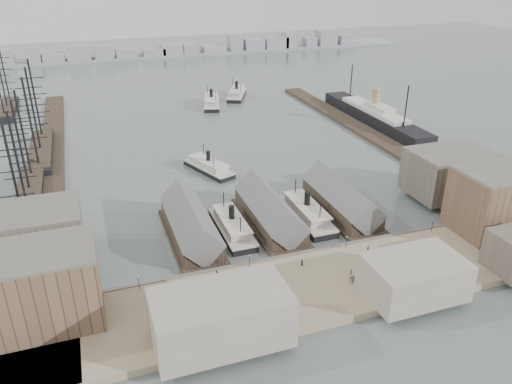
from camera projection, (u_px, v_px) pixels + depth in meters
name	position (u px, v px, depth m)	size (l,w,h in m)	color
ground	(289.00, 251.00, 148.81)	(900.00, 900.00, 0.00)	#4F5B58
quay	(319.00, 286.00, 131.34)	(180.00, 30.00, 2.00)	gray
seawall	(297.00, 256.00, 143.89)	(180.00, 1.20, 2.30)	#59544C
west_wharf	(52.00, 160.00, 213.22)	(10.00, 220.00, 1.60)	#2D231C
east_wharf	(363.00, 131.00, 248.66)	(10.00, 180.00, 1.60)	#2D231C
ferry_shed_west	(191.00, 225.00, 153.38)	(14.00, 42.00, 12.60)	#2D231C
ferry_shed_center	(269.00, 212.00, 161.21)	(14.00, 42.00, 12.60)	#2D231C
ferry_shed_east	(341.00, 200.00, 169.04)	(14.00, 42.00, 12.60)	#2D231C
warehouse_west_front	(26.00, 291.00, 112.80)	(32.00, 18.00, 18.00)	brown
warehouse_west_back	(34.00, 235.00, 139.22)	(26.00, 20.00, 14.00)	#60564C
warehouse_east_front	(503.00, 200.00, 153.54)	(30.00, 18.00, 19.00)	brown
warehouse_east_back	(449.00, 173.00, 178.01)	(28.00, 20.00, 15.00)	#60564C
street_bldg_center	(414.00, 277.00, 124.57)	(24.00, 16.00, 10.00)	gray
street_bldg_west	(221.00, 317.00, 109.08)	(30.00, 16.00, 12.00)	gray
lamp_post_far_w	(138.00, 280.00, 127.28)	(0.44, 0.44, 3.92)	black
lamp_post_near_w	(249.00, 259.00, 136.31)	(0.44, 0.44, 3.92)	black
lamp_post_near_e	(347.00, 240.00, 145.35)	(0.44, 0.44, 3.92)	black
lamp_post_far_e	(433.00, 223.00, 154.38)	(0.44, 0.44, 3.92)	black
far_shore	(137.00, 53.00, 431.29)	(500.00, 40.00, 15.72)	gray
ferry_docked_west	(232.00, 226.00, 157.57)	(8.43, 28.10, 10.04)	black
ferry_docked_east	(307.00, 212.00, 165.59)	(8.97, 29.92, 10.68)	black
ferry_open_near	(209.00, 166.00, 202.75)	(16.71, 27.26, 9.35)	black
ferry_open_mid	(212.00, 102.00, 291.69)	(16.11, 30.88, 10.57)	black
ferry_open_far	(237.00, 93.00, 309.58)	(20.40, 30.54, 10.55)	black
sailing_ship_near	(29.00, 199.00, 174.47)	(8.83, 60.82, 36.30)	black
sailing_ship_mid	(41.00, 151.00, 217.54)	(9.45, 54.58, 38.84)	black
sailing_ship_far	(8.00, 108.00, 279.58)	(8.48, 47.14, 34.88)	black
ocean_steamer	(374.00, 115.00, 262.72)	(12.18, 89.03, 17.81)	black
tram	(495.00, 234.00, 150.23)	(3.68, 10.50, 3.66)	black
horse_cart_left	(206.00, 290.00, 126.67)	(4.61, 3.68, 1.56)	black
horse_cart_center	(258.00, 282.00, 129.69)	(4.96, 1.87, 1.58)	black
horse_cart_right	(361.00, 277.00, 131.86)	(4.74, 2.13, 1.60)	black
pedestrian_0	(157.00, 302.00, 122.04)	(0.62, 0.45, 1.70)	black
pedestrian_1	(155.00, 317.00, 116.99)	(0.83, 0.65, 1.72)	black
pedestrian_2	(217.00, 273.00, 133.41)	(1.03, 0.59, 1.59)	black
pedestrian_3	(245.00, 313.00, 118.57)	(0.93, 0.39, 1.59)	black
pedestrian_4	(302.00, 262.00, 137.85)	(0.87, 0.56, 1.77)	black
pedestrian_5	(351.00, 272.00, 133.80)	(0.61, 0.44, 1.67)	black
pedestrian_6	(368.00, 248.00, 144.64)	(0.78, 0.60, 1.59)	black
pedestrian_7	(417.00, 275.00, 132.39)	(1.11, 0.64, 1.72)	black
pedestrian_8	(421.00, 246.00, 145.78)	(0.99, 0.41, 1.69)	black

